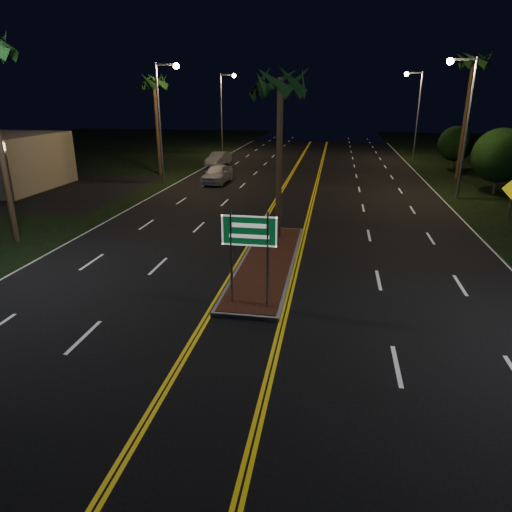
% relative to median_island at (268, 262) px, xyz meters
% --- Properties ---
extents(ground, '(120.00, 120.00, 0.00)m').
position_rel_median_island_xyz_m(ground, '(0.00, -7.00, -0.08)').
color(ground, black).
rests_on(ground, ground).
extents(median_island, '(2.25, 10.25, 0.17)m').
position_rel_median_island_xyz_m(median_island, '(0.00, 0.00, 0.00)').
color(median_island, gray).
rests_on(median_island, ground).
extents(highway_sign, '(1.80, 0.08, 3.20)m').
position_rel_median_island_xyz_m(highway_sign, '(0.00, -4.20, 2.32)').
color(highway_sign, gray).
rests_on(highway_sign, ground).
extents(streetlight_left_mid, '(1.91, 0.44, 9.00)m').
position_rel_median_island_xyz_m(streetlight_left_mid, '(-10.61, 17.00, 5.57)').
color(streetlight_left_mid, gray).
rests_on(streetlight_left_mid, ground).
extents(streetlight_left_far, '(1.91, 0.44, 9.00)m').
position_rel_median_island_xyz_m(streetlight_left_far, '(-10.61, 37.00, 5.57)').
color(streetlight_left_far, gray).
rests_on(streetlight_left_far, ground).
extents(streetlight_right_mid, '(1.91, 0.44, 9.00)m').
position_rel_median_island_xyz_m(streetlight_right_mid, '(10.61, 15.00, 5.57)').
color(streetlight_right_mid, gray).
rests_on(streetlight_right_mid, ground).
extents(streetlight_right_far, '(1.91, 0.44, 9.00)m').
position_rel_median_island_xyz_m(streetlight_right_far, '(10.61, 35.00, 5.57)').
color(streetlight_right_far, gray).
rests_on(streetlight_right_far, ground).
extents(palm_median, '(2.40, 2.40, 8.30)m').
position_rel_median_island_xyz_m(palm_median, '(0.00, 3.50, 7.19)').
color(palm_median, '#382819').
rests_on(palm_median, ground).
extents(palm_left_far, '(2.40, 2.40, 8.80)m').
position_rel_median_island_xyz_m(palm_left_far, '(-12.80, 21.00, 7.66)').
color(palm_left_far, '#382819').
rests_on(palm_left_far, ground).
extents(palm_right_far, '(2.40, 2.40, 10.30)m').
position_rel_median_island_xyz_m(palm_right_far, '(12.80, 23.00, 9.06)').
color(palm_right_far, '#382819').
rests_on(palm_right_far, ground).
extents(shrub_mid, '(3.78, 3.78, 4.62)m').
position_rel_median_island_xyz_m(shrub_mid, '(14.00, 17.00, 2.64)').
color(shrub_mid, '#382819').
rests_on(shrub_mid, ground).
extents(shrub_far, '(3.24, 3.24, 3.96)m').
position_rel_median_island_xyz_m(shrub_far, '(13.80, 29.00, 2.25)').
color(shrub_far, '#382819').
rests_on(shrub_far, ground).
extents(car_near, '(2.51, 5.27, 1.72)m').
position_rel_median_island_xyz_m(car_near, '(-6.73, 17.84, 0.77)').
color(car_near, silver).
rests_on(car_near, ground).
extents(car_far, '(2.58, 4.81, 1.53)m').
position_rel_median_island_xyz_m(car_far, '(-8.98, 27.12, 0.68)').
color(car_far, silver).
rests_on(car_far, ground).
extents(warning_sign, '(1.15, 0.14, 2.75)m').
position_rel_median_island_xyz_m(warning_sign, '(11.78, 7.47, 1.73)').
color(warning_sign, gray).
rests_on(warning_sign, ground).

